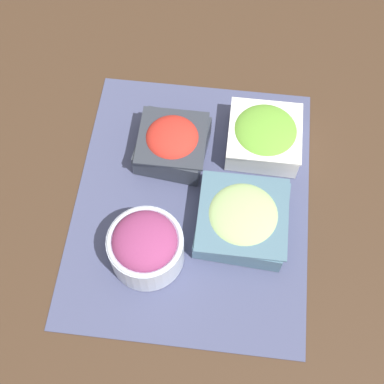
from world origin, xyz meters
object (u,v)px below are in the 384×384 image
object	(u,v)px
cucumber_bowl	(242,218)
lettuce_bowl	(264,135)
tomato_bowl	(173,143)
onion_bowl	(146,246)

from	to	relation	value
cucumber_bowl	lettuce_bowl	distance (m)	0.16
tomato_bowl	lettuce_bowl	world-z (taller)	tomato_bowl
lettuce_bowl	onion_bowl	world-z (taller)	onion_bowl
tomato_bowl	lettuce_bowl	bearing A→B (deg)	-77.15
lettuce_bowl	cucumber_bowl	bearing A→B (deg)	170.74
tomato_bowl	lettuce_bowl	xyz separation A→B (m)	(0.03, -0.15, -0.00)
cucumber_bowl	onion_bowl	size ratio (longest dim) A/B	1.26
lettuce_bowl	onion_bowl	distance (m)	0.28
tomato_bowl	onion_bowl	world-z (taller)	onion_bowl
cucumber_bowl	lettuce_bowl	world-z (taller)	lettuce_bowl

